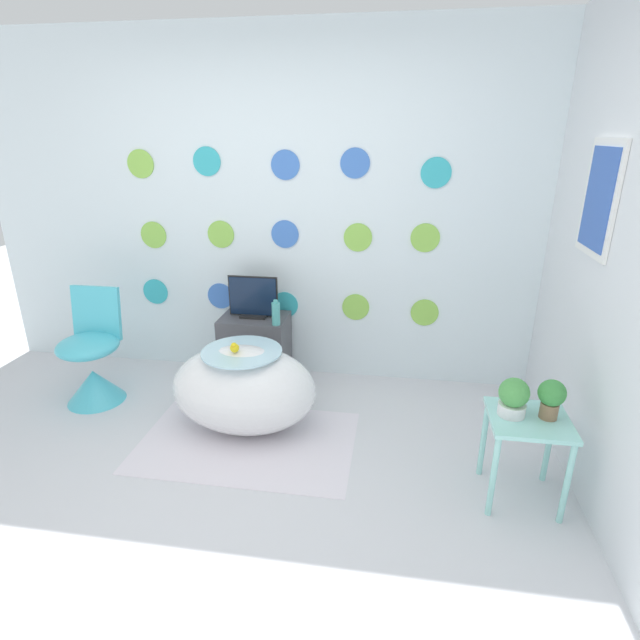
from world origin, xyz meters
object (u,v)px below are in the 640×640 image
object	(u,v)px
chair	(92,366)
tv	(253,299)
potted_plant_left	(513,397)
bathtub	(244,389)
potted_plant_right	(551,397)
vase	(276,313)

from	to	relation	value
chair	tv	size ratio (longest dim) A/B	2.18
tv	potted_plant_left	bearing A→B (deg)	-32.96
bathtub	chair	bearing A→B (deg)	170.94
bathtub	potted_plant_right	world-z (taller)	potted_plant_right
potted_plant_right	bathtub	bearing A→B (deg)	166.95
vase	potted_plant_right	distance (m)	1.93
potted_plant_right	potted_plant_left	bearing A→B (deg)	-179.78
vase	potted_plant_left	size ratio (longest dim) A/B	0.93
chair	tv	distance (m)	1.27
tv	potted_plant_right	size ratio (longest dim) A/B	1.80
chair	vase	world-z (taller)	chair
vase	potted_plant_right	world-z (taller)	vase
tv	vase	xyz separation A→B (m)	(0.21, -0.14, -0.06)
potted_plant_right	tv	bearing A→B (deg)	149.66
chair	tv	world-z (taller)	tv
chair	vase	size ratio (longest dim) A/B	4.34
potted_plant_left	bathtub	bearing A→B (deg)	165.48
tv	vase	distance (m)	0.26
potted_plant_left	tv	bearing A→B (deg)	147.04
tv	vase	size ratio (longest dim) A/B	1.99
chair	potted_plant_left	size ratio (longest dim) A/B	4.03
bathtub	tv	size ratio (longest dim) A/B	2.50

